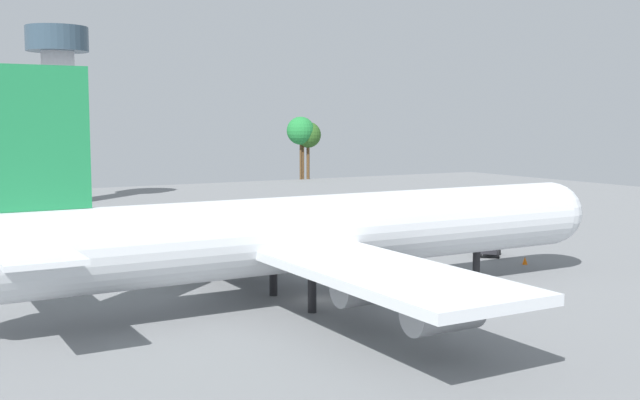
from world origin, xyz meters
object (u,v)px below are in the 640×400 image
(fuel_truck, at_px, (35,252))
(safety_cone_nose, at_px, (525,261))
(cargo_airplane, at_px, (318,233))
(catering_truck, at_px, (490,247))
(control_tower, at_px, (59,96))

(fuel_truck, xyz_separation_m, safety_cone_nose, (44.88, -26.38, -0.82))
(cargo_airplane, height_order, fuel_truck, cargo_airplane)
(fuel_truck, distance_m, safety_cone_nose, 52.07)
(cargo_airplane, distance_m, catering_truck, 29.20)
(safety_cone_nose, bearing_deg, cargo_airplane, -173.09)
(catering_truck, bearing_deg, cargo_airplane, -161.79)
(cargo_airplane, relative_size, catering_truck, 15.21)
(cargo_airplane, xyz_separation_m, control_tower, (-2.88, 89.21, 13.81))
(cargo_airplane, xyz_separation_m, fuel_truck, (-17.80, 29.66, -4.50))
(catering_truck, xyz_separation_m, control_tower, (-30.27, 80.20, 18.46))
(fuel_truck, bearing_deg, safety_cone_nose, -30.45)
(fuel_truck, distance_m, control_tower, 64.05)
(catering_truck, xyz_separation_m, fuel_truck, (-45.19, 20.66, 0.16))
(cargo_airplane, bearing_deg, catering_truck, 18.21)
(catering_truck, distance_m, control_tower, 87.69)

